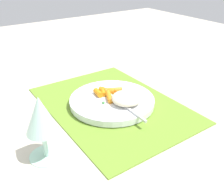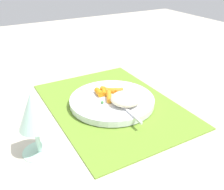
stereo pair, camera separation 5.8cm
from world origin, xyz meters
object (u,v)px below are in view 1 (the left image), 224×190
at_px(carrot_portion, 108,92).
at_px(wine_glass, 41,118).
at_px(rice_mound, 127,98).
at_px(fork, 117,101).
at_px(plate, 112,101).

xyz_separation_m(carrot_portion, wine_glass, (-0.12, 0.24, 0.07)).
height_order(rice_mound, fork, rice_mound).
relative_size(rice_mound, wine_glass, 0.58).
relative_size(plate, fork, 1.20).
bearing_deg(rice_mound, plate, 20.93).
distance_m(fork, wine_glass, 0.26).
xyz_separation_m(carrot_portion, fork, (-0.05, 0.00, -0.00)).
xyz_separation_m(rice_mound, carrot_portion, (0.07, 0.02, -0.01)).
bearing_deg(carrot_portion, plate, 175.63).
height_order(plate, carrot_portion, carrot_portion).
bearing_deg(fork, carrot_portion, -2.90).
bearing_deg(plate, rice_mound, -159.07).
bearing_deg(rice_mound, wine_glass, 101.65).
relative_size(fork, wine_glass, 1.39).
bearing_deg(fork, wine_glass, 106.53).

